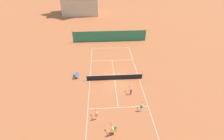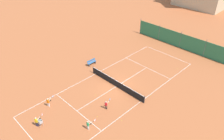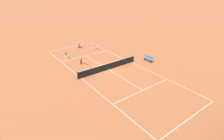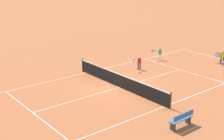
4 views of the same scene
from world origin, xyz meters
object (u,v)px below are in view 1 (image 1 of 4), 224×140
player_near_baseline (97,115)px  tennis_ball_by_net_left (147,94)px  player_near_service (131,91)px  player_far_baseline (112,131)px  tennis_ball_alley_left (131,82)px  tennis_ball_by_net_right (138,73)px  player_far_service (142,107)px  courtside_bench (77,75)px  tennis_ball_far_corner (127,53)px  tennis_ball_near_corner (112,92)px  ball_hopper (115,129)px  tennis_net (115,77)px  tennis_ball_service_box (134,101)px  tennis_ball_mid_court (127,90)px

player_near_baseline → tennis_ball_by_net_left: (7.44, 4.26, -0.67)m
player_near_service → tennis_ball_by_net_left: 2.56m
player_far_baseline → tennis_ball_alley_left: 10.46m
tennis_ball_by_net_right → tennis_ball_alley_left: (-1.59, -2.56, 0.00)m
tennis_ball_by_net_left → player_far_service: bearing=-116.2°
courtside_bench → player_near_service: bearing=-30.7°
player_far_baseline → tennis_ball_by_net_left: size_ratio=18.98×
player_far_service → courtside_bench: player_far_service is taller
tennis_ball_far_corner → courtside_bench: size_ratio=0.04×
player_far_service → player_near_baseline: (-5.86, -1.04, 0.02)m
player_far_baseline → tennis_ball_near_corner: player_far_baseline is taller
player_far_baseline → tennis_ball_by_net_left: bearing=49.9°
player_near_baseline → tennis_ball_by_net_right: size_ratio=18.13×
tennis_ball_near_corner → ball_hopper: (-0.18, -7.31, 0.62)m
ball_hopper → courtside_bench: size_ratio=0.59×
tennis_ball_by_net_right → tennis_ball_near_corner: 6.78m
tennis_net → tennis_ball_service_box: bearing=-66.8°
player_far_baseline → tennis_ball_by_net_left: 8.79m
tennis_net → tennis_ball_alley_left: bearing=-18.4°
tennis_ball_alley_left → ball_hopper: 10.13m
tennis_ball_near_corner → ball_hopper: 7.34m
tennis_ball_by_net_right → ball_hopper: ball_hopper is taller
player_far_service → tennis_ball_alley_left: (-0.30, 6.25, -0.65)m
tennis_ball_service_box → ball_hopper: bearing=-120.9°
tennis_ball_service_box → tennis_ball_near_corner: bearing=141.9°
player_near_service → tennis_ball_far_corner: player_near_service is taller
player_near_service → tennis_ball_alley_left: (0.59, 2.88, -0.62)m
tennis_net → courtside_bench: 6.46m
tennis_ball_mid_court → player_near_baseline: bearing=-130.4°
player_far_baseline → player_near_service: (3.16, 6.85, -0.08)m
player_near_service → tennis_ball_by_net_right: bearing=68.2°
tennis_ball_service_box → player_far_baseline: bearing=-122.5°
player_far_baseline → tennis_ball_alley_left: bearing=68.9°
player_near_service → ball_hopper: (-2.83, -6.63, 0.00)m
tennis_ball_mid_court → tennis_ball_by_net_left: same height
tennis_ball_alley_left → tennis_ball_far_corner: same height
tennis_ball_mid_court → tennis_ball_alley_left: same height
ball_hopper → courtside_bench: 12.90m
tennis_ball_service_box → tennis_ball_alley_left: 4.46m
player_far_baseline → tennis_ball_by_net_right: (5.34, 12.29, -0.70)m
player_far_service → tennis_ball_far_corner: size_ratio=17.56×
tennis_ball_near_corner → ball_hopper: bearing=-91.4°
player_near_service → tennis_ball_alley_left: size_ratio=16.90×
tennis_ball_far_corner → ball_hopper: ball_hopper is taller
player_far_service → tennis_ball_by_net_left: (1.59, 3.22, -0.65)m
tennis_ball_mid_court → tennis_ball_by_net_left: bearing=-19.3°
tennis_net → tennis_ball_near_corner: 3.18m
player_far_service → player_near_baseline: size_ratio=0.97×
player_far_service → player_near_baseline: bearing=-170.0°
player_far_baseline → player_far_service: bearing=40.6°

